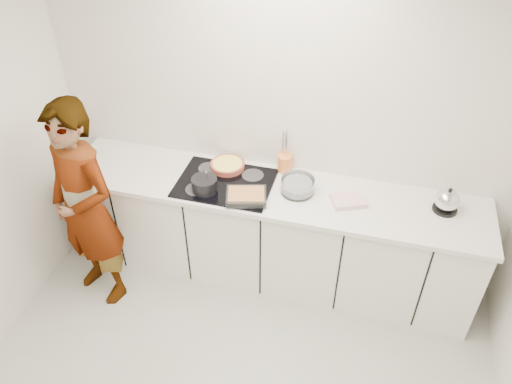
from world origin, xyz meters
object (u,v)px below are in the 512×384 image
(cook, at_px, (85,209))
(kettle, at_px, (447,201))
(hob, at_px, (225,183))
(baking_dish, at_px, (246,196))
(mixing_bowl, at_px, (298,186))
(tart_dish, at_px, (227,165))
(utensil_crock, at_px, (285,163))
(saucepan, at_px, (204,184))

(cook, bearing_deg, kettle, 32.88)
(hob, height_order, baking_dish, baking_dish)
(mixing_bowl, distance_m, kettle, 1.06)
(tart_dish, distance_m, cook, 1.12)
(tart_dish, bearing_deg, hob, -77.92)
(utensil_crock, xyz_separation_m, cook, (-1.32, -0.78, -0.12))
(mixing_bowl, bearing_deg, hob, -175.47)
(tart_dish, height_order, mixing_bowl, mixing_bowl)
(kettle, bearing_deg, mixing_bowl, -176.52)
(cook, bearing_deg, saucepan, 43.73)
(tart_dish, height_order, kettle, kettle)
(saucepan, bearing_deg, hob, 49.12)
(tart_dish, relative_size, mixing_bowl, 1.18)
(tart_dish, height_order, baking_dish, baking_dish)
(kettle, relative_size, utensil_crock, 1.49)
(mixing_bowl, xyz_separation_m, utensil_crock, (-0.15, 0.24, 0.02))
(mixing_bowl, bearing_deg, utensil_crock, 122.19)
(tart_dish, bearing_deg, kettle, -2.68)
(saucepan, bearing_deg, kettle, 7.99)
(hob, relative_size, cook, 0.42)
(hob, height_order, utensil_crock, utensil_crock)
(saucepan, xyz_separation_m, mixing_bowl, (0.67, 0.18, -0.01))
(saucepan, height_order, mixing_bowl, saucepan)
(tart_dish, xyz_separation_m, saucepan, (-0.08, -0.32, 0.03))
(baking_dish, height_order, mixing_bowl, mixing_bowl)
(saucepan, distance_m, mixing_bowl, 0.69)
(utensil_crock, height_order, cook, cook)
(hob, bearing_deg, saucepan, -130.88)
(tart_dish, distance_m, baking_dish, 0.43)
(saucepan, height_order, baking_dish, saucepan)
(hob, distance_m, cook, 1.05)
(kettle, bearing_deg, hob, -176.16)
(mixing_bowl, height_order, kettle, kettle)
(saucepan, bearing_deg, mixing_bowl, 14.91)
(hob, distance_m, saucepan, 0.19)
(cook, bearing_deg, mixing_bowl, 39.61)
(tart_dish, distance_m, utensil_crock, 0.45)
(baking_dish, bearing_deg, kettle, 10.76)
(cook, bearing_deg, utensil_crock, 50.06)
(tart_dish, height_order, utensil_crock, utensil_crock)
(tart_dish, xyz_separation_m, baking_dish, (0.25, -0.34, 0.01))
(baking_dish, height_order, utensil_crock, utensil_crock)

